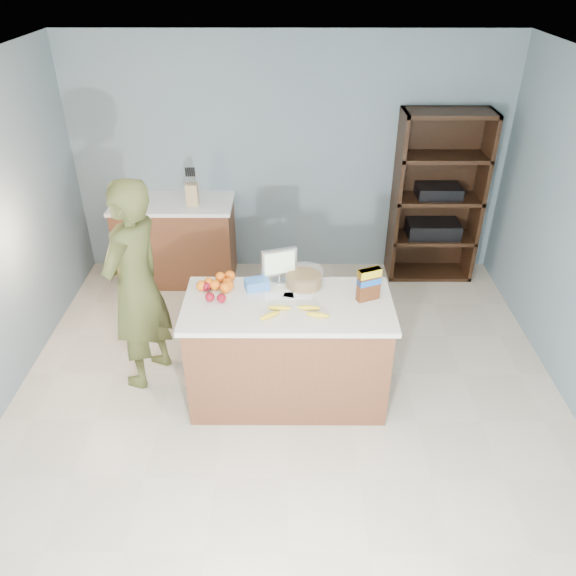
{
  "coord_description": "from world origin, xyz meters",
  "views": [
    {
      "loc": [
        0.02,
        -3.17,
        3.18
      ],
      "look_at": [
        0.0,
        0.35,
        1.0
      ],
      "focal_mm": 35.0,
      "sensor_mm": 36.0,
      "label": 1
    }
  ],
  "objects_px": {
    "counter_peninsula": "(288,355)",
    "tv": "(279,263)",
    "person": "(136,287)",
    "cereal_box": "(369,282)",
    "shelving_unit": "(436,200)"
  },
  "relations": [
    {
      "from": "shelving_unit",
      "to": "cereal_box",
      "type": "height_order",
      "value": "shelving_unit"
    },
    {
      "from": "counter_peninsula",
      "to": "cereal_box",
      "type": "distance_m",
      "value": 0.87
    },
    {
      "from": "person",
      "to": "shelving_unit",
      "type": "bearing_deg",
      "value": 145.9
    },
    {
      "from": "tv",
      "to": "person",
      "type": "bearing_deg",
      "value": -176.73
    },
    {
      "from": "person",
      "to": "tv",
      "type": "xyz_separation_m",
      "value": [
        1.12,
        0.06,
        0.17
      ]
    },
    {
      "from": "tv",
      "to": "shelving_unit",
      "type": "bearing_deg",
      "value": 46.95
    },
    {
      "from": "tv",
      "to": "cereal_box",
      "type": "bearing_deg",
      "value": -21.31
    },
    {
      "from": "shelving_unit",
      "to": "cereal_box",
      "type": "relative_size",
      "value": 7.01
    },
    {
      "from": "counter_peninsula",
      "to": "shelving_unit",
      "type": "xyz_separation_m",
      "value": [
        1.55,
        2.05,
        0.45
      ]
    },
    {
      "from": "counter_peninsula",
      "to": "cereal_box",
      "type": "bearing_deg",
      "value": 5.33
    },
    {
      "from": "counter_peninsula",
      "to": "tv",
      "type": "height_order",
      "value": "tv"
    },
    {
      "from": "cereal_box",
      "to": "shelving_unit",
      "type": "bearing_deg",
      "value": 64.4
    },
    {
      "from": "tv",
      "to": "cereal_box",
      "type": "xyz_separation_m",
      "value": [
        0.66,
        -0.26,
        -0.01
      ]
    },
    {
      "from": "tv",
      "to": "counter_peninsula",
      "type": "bearing_deg",
      "value": -77.51
    },
    {
      "from": "shelving_unit",
      "to": "person",
      "type": "xyz_separation_m",
      "value": [
        -2.74,
        -1.8,
        0.02
      ]
    }
  ]
}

